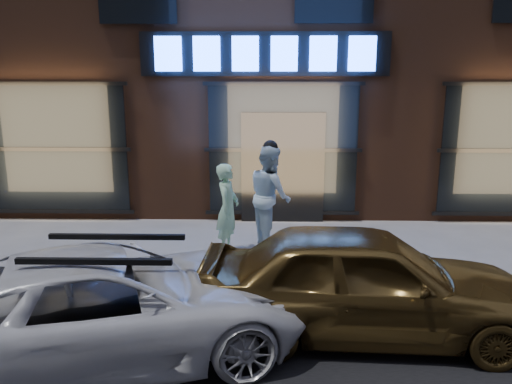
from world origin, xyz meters
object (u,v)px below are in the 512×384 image
Objects in this scene: man_bowtie at (228,209)px; gold_sedan at (365,281)px; man_cap at (270,195)px; white_suv at (110,305)px.

man_bowtie reaches higher than gold_sedan.
man_cap is at bearing 21.56° from gold_sedan.
man_bowtie is at bearing 36.05° from gold_sedan.
man_cap is 3.61m from gold_sedan.
man_bowtie reaches higher than white_suv.
man_cap is (0.77, 0.48, 0.14)m from man_bowtie.
gold_sedan is (1.15, -3.42, -0.26)m from man_cap.
man_cap is at bearing -46.88° from man_bowtie.
man_cap is 0.42× the size of white_suv.
white_suv is (-1.05, -3.54, -0.19)m from man_bowtie.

